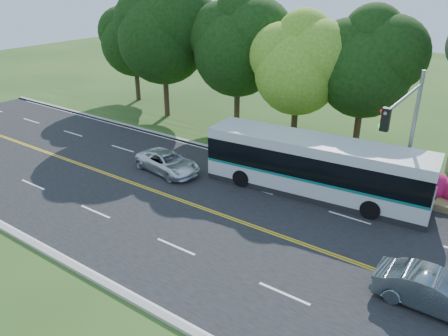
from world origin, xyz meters
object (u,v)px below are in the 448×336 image
Objects in this scene: transit_bus at (314,167)px; sedan at (434,292)px; traffic_signal at (406,126)px; suv at (168,162)px.

sedan is (7.48, -5.95, -0.88)m from transit_bus.
traffic_signal is at bearing 26.47° from sedan.
transit_bus is at bearing -173.29° from traffic_signal.
suv is at bearing -166.88° from traffic_signal.
transit_bus is 9.60m from sedan.
transit_bus is 8.98m from suv.
sedan is 0.95× the size of suv.
transit_bus is at bearing 50.89° from sedan.
sedan reaches higher than suv.
sedan is (3.29, -6.44, -3.95)m from traffic_signal.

